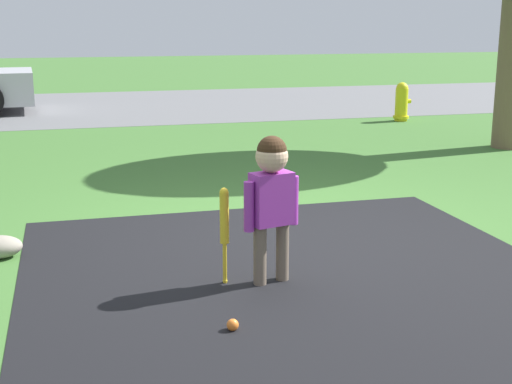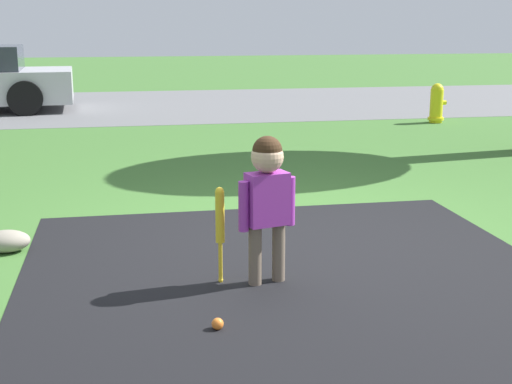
# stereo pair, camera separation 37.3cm
# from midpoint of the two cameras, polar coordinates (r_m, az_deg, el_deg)

# --- Properties ---
(ground_plane) EXTENTS (60.00, 60.00, 0.00)m
(ground_plane) POSITION_cam_midpoint_polar(r_m,az_deg,el_deg) (5.83, 5.42, -3.76)
(ground_plane) COLOR #3D6B2D
(street_strip) EXTENTS (40.00, 6.00, 0.01)m
(street_strip) POSITION_cam_midpoint_polar(r_m,az_deg,el_deg) (15.15, -4.66, 7.02)
(street_strip) COLOR slate
(street_strip) RESTS_ON ground
(child) EXTENTS (0.40, 0.22, 1.01)m
(child) POSITION_cam_midpoint_polar(r_m,az_deg,el_deg) (4.68, 3.18, 0.22)
(child) COLOR #6B5B4C
(child) RESTS_ON ground
(baseball_bat) EXTENTS (0.06, 0.06, 0.66)m
(baseball_bat) POSITION_cam_midpoint_polar(r_m,az_deg,el_deg) (4.73, -0.65, -2.38)
(baseball_bat) COLOR yellow
(baseball_bat) RESTS_ON ground
(sports_ball) EXTENTS (0.07, 0.07, 0.07)m
(sports_ball) POSITION_cam_midpoint_polar(r_m,az_deg,el_deg) (4.15, -0.49, -10.54)
(sports_ball) COLOR orange
(sports_ball) RESTS_ON ground
(fire_hydrant) EXTENTS (0.31, 0.28, 0.68)m
(fire_hydrant) POSITION_cam_midpoint_polar(r_m,az_deg,el_deg) (12.78, 15.07, 6.86)
(fire_hydrant) COLOR yellow
(fire_hydrant) RESTS_ON ground
(edging_rock) EXTENTS (0.37, 0.25, 0.17)m
(edging_rock) POSITION_cam_midpoint_polar(r_m,az_deg,el_deg) (5.72, -17.65, -3.80)
(edging_rock) COLOR gray
(edging_rock) RESTS_ON ground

